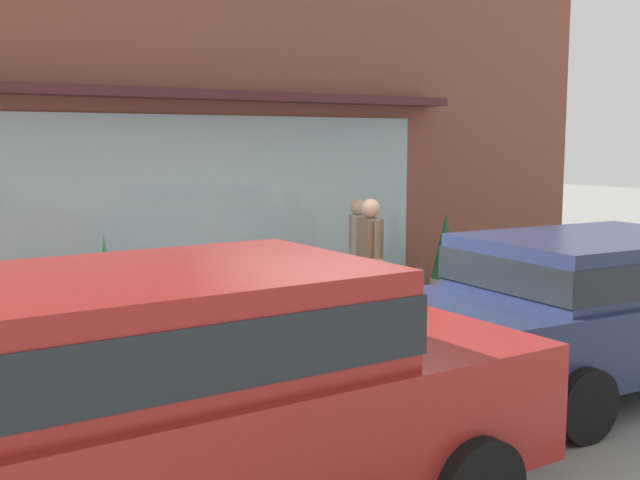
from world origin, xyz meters
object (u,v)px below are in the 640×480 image
potted_plant_by_entrance (367,284)px  potted_plant_trailing_edge (106,291)px  pedestrian_passerby (358,248)px  potted_plant_low_front (445,256)px  fire_hydrant (332,317)px  pedestrian_with_handbag (371,258)px  potted_plant_window_right (260,287)px  parked_car_navy (605,300)px  parked_car_red (193,390)px

potted_plant_by_entrance → potted_plant_trailing_edge: size_ratio=0.42×
pedestrian_passerby → potted_plant_trailing_edge: size_ratio=1.25×
pedestrian_passerby → potted_plant_low_front: bearing=-57.5°
fire_hydrant → pedestrian_with_handbag: pedestrian_with_handbag is taller
potted_plant_by_entrance → potted_plant_trailing_edge: potted_plant_trailing_edge is taller
fire_hydrant → potted_plant_low_front: size_ratio=0.62×
potted_plant_window_right → parked_car_navy: bearing=-73.7°
pedestrian_passerby → potted_plant_window_right: pedestrian_passerby is taller
fire_hydrant → pedestrian_with_handbag: (0.69, 0.19, 0.60)m
pedestrian_passerby → fire_hydrant: bearing=161.1°
fire_hydrant → pedestrian_passerby: 2.07m
pedestrian_with_handbag → potted_plant_trailing_edge: 3.20m
potted_plant_window_right → fire_hydrant: bearing=-96.1°
parked_car_navy → potted_plant_window_right: size_ratio=5.69×
fire_hydrant → pedestrian_with_handbag: size_ratio=0.47×
pedestrian_with_handbag → parked_car_red: pedestrian_with_handbag is taller
fire_hydrant → potted_plant_window_right: size_ratio=1.02×
pedestrian_with_handbag → potted_plant_window_right: size_ratio=2.16×
parked_car_red → potted_plant_trailing_edge: parked_car_red is taller
fire_hydrant → pedestrian_passerby: size_ratio=0.51×
parked_car_navy → pedestrian_passerby: bearing=96.7°
potted_plant_by_entrance → potted_plant_low_front: bearing=-15.4°
pedestrian_passerby → potted_plant_low_front: (1.83, 0.23, -0.30)m
pedestrian_with_handbag → parked_car_navy: 2.79m
parked_car_red → potted_plant_by_entrance: size_ratio=7.89×
parked_car_navy → potted_plant_low_front: 4.45m
parked_car_navy → potted_plant_low_front: bearing=72.3°
parked_car_navy → potted_plant_window_right: bearing=110.7°
parked_car_navy → potted_plant_trailing_edge: 5.61m
pedestrian_with_handbag → parked_car_navy: size_ratio=0.38×
potted_plant_trailing_edge → potted_plant_low_front: potted_plant_low_front is taller
pedestrian_with_handbag → parked_car_red: size_ratio=0.40×
potted_plant_low_front → fire_hydrant: bearing=-152.6°
potted_plant_by_entrance → potted_plant_low_front: size_ratio=0.41×
potted_plant_trailing_edge → potted_plant_window_right: bearing=5.4°
pedestrian_passerby → potted_plant_trailing_edge: 3.43m
pedestrian_with_handbag → parked_car_navy: (0.86, -2.64, -0.15)m
pedestrian_passerby → parked_car_red: (-4.45, -4.49, 0.03)m
pedestrian_with_handbag → potted_plant_low_front: 2.96m
potted_plant_window_right → potted_plant_low_front: size_ratio=0.60×
fire_hydrant → potted_plant_low_front: (3.23, 1.67, 0.22)m
fire_hydrant → potted_plant_trailing_edge: 2.75m
potted_plant_window_right → parked_car_red: bearing=-122.5°
potted_plant_by_entrance → parked_car_red: bearing=-134.9°
parked_car_navy → potted_plant_by_entrance: 4.52m
potted_plant_window_right → potted_plant_trailing_edge: 2.23m
potted_plant_trailing_edge → potted_plant_low_front: size_ratio=0.98×
potted_plant_by_entrance → potted_plant_trailing_edge: 3.99m
pedestrian_with_handbag → potted_plant_low_front: size_ratio=1.31×
pedestrian_with_handbag → pedestrian_passerby: 1.44m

